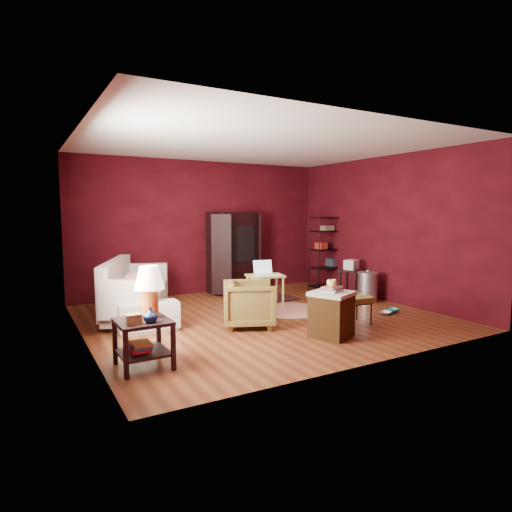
{
  "coord_description": "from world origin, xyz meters",
  "views": [
    {
      "loc": [
        -3.5,
        -5.98,
        1.75
      ],
      "look_at": [
        0.0,
        0.2,
        1.0
      ],
      "focal_mm": 30.0,
      "sensor_mm": 36.0,
      "label": 1
    }
  ],
  "objects_px": {
    "armchair": "(249,302)",
    "side_table": "(146,306)",
    "wire_shelving": "(327,250)",
    "sofa": "(135,292)",
    "laptop_desk": "(265,278)",
    "hamper": "(332,313)",
    "tv_armoire": "(233,250)"
  },
  "relations": [
    {
      "from": "wire_shelving",
      "to": "sofa",
      "type": "bearing_deg",
      "value": -177.82
    },
    {
      "from": "armchair",
      "to": "laptop_desk",
      "type": "xyz_separation_m",
      "value": [
        0.96,
        1.15,
        0.13
      ]
    },
    {
      "from": "side_table",
      "to": "wire_shelving",
      "type": "height_order",
      "value": "wire_shelving"
    },
    {
      "from": "armchair",
      "to": "hamper",
      "type": "relative_size",
      "value": 1.04
    },
    {
      "from": "laptop_desk",
      "to": "wire_shelving",
      "type": "height_order",
      "value": "wire_shelving"
    },
    {
      "from": "armchair",
      "to": "side_table",
      "type": "bearing_deg",
      "value": 139.83
    },
    {
      "from": "armchair",
      "to": "tv_armoire",
      "type": "relative_size",
      "value": 0.44
    },
    {
      "from": "side_table",
      "to": "wire_shelving",
      "type": "distance_m",
      "value": 5.55
    },
    {
      "from": "side_table",
      "to": "laptop_desk",
      "type": "bearing_deg",
      "value": 36.29
    },
    {
      "from": "armchair",
      "to": "tv_armoire",
      "type": "bearing_deg",
      "value": 2.33
    },
    {
      "from": "sofa",
      "to": "wire_shelving",
      "type": "relative_size",
      "value": 1.37
    },
    {
      "from": "side_table",
      "to": "hamper",
      "type": "height_order",
      "value": "side_table"
    },
    {
      "from": "laptop_desk",
      "to": "wire_shelving",
      "type": "relative_size",
      "value": 0.51
    },
    {
      "from": "wire_shelving",
      "to": "armchair",
      "type": "bearing_deg",
      "value": -152.2
    },
    {
      "from": "laptop_desk",
      "to": "tv_armoire",
      "type": "relative_size",
      "value": 0.48
    },
    {
      "from": "armchair",
      "to": "wire_shelving",
      "type": "xyz_separation_m",
      "value": [
        3.02,
        1.88,
        0.51
      ]
    },
    {
      "from": "armchair",
      "to": "wire_shelving",
      "type": "relative_size",
      "value": 0.47
    },
    {
      "from": "sofa",
      "to": "tv_armoire",
      "type": "bearing_deg",
      "value": -60.01
    },
    {
      "from": "hamper",
      "to": "wire_shelving",
      "type": "height_order",
      "value": "wire_shelving"
    },
    {
      "from": "armchair",
      "to": "hamper",
      "type": "height_order",
      "value": "armchair"
    },
    {
      "from": "armchair",
      "to": "sofa",
      "type": "bearing_deg",
      "value": 68.44
    },
    {
      "from": "armchair",
      "to": "laptop_desk",
      "type": "bearing_deg",
      "value": -15.87
    },
    {
      "from": "armchair",
      "to": "laptop_desk",
      "type": "distance_m",
      "value": 1.5
    },
    {
      "from": "sofa",
      "to": "laptop_desk",
      "type": "distance_m",
      "value": 2.34
    },
    {
      "from": "wire_shelving",
      "to": "laptop_desk",
      "type": "bearing_deg",
      "value": -164.54
    },
    {
      "from": "side_table",
      "to": "hamper",
      "type": "distance_m",
      "value": 2.56
    },
    {
      "from": "side_table",
      "to": "armchair",
      "type": "bearing_deg",
      "value": 25.92
    },
    {
      "from": "armchair",
      "to": "side_table",
      "type": "relative_size",
      "value": 0.68
    },
    {
      "from": "side_table",
      "to": "laptop_desk",
      "type": "relative_size",
      "value": 1.37
    },
    {
      "from": "armchair",
      "to": "side_table",
      "type": "xyz_separation_m",
      "value": [
        -1.8,
        -0.87,
        0.3
      ]
    },
    {
      "from": "armchair",
      "to": "laptop_desk",
      "type": "relative_size",
      "value": 0.92
    },
    {
      "from": "laptop_desk",
      "to": "wire_shelving",
      "type": "bearing_deg",
      "value": 32.99
    }
  ]
}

